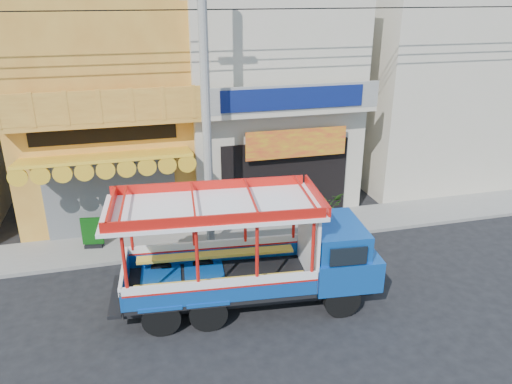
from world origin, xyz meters
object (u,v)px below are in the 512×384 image
(utility_pole, at_px, (210,93))
(potted_plant_a, at_px, (327,207))
(potted_plant_b, at_px, (285,210))
(green_sign, at_px, (93,235))
(songthaew_truck, at_px, (266,252))

(utility_pole, distance_m, potted_plant_a, 6.06)
(potted_plant_a, bearing_deg, potted_plant_b, 155.08)
(green_sign, relative_size, potted_plant_b, 1.04)
(songthaew_truck, xyz_separation_m, potted_plant_b, (1.89, 4.32, -0.92))
(green_sign, relative_size, potted_plant_a, 0.91)
(utility_pole, bearing_deg, potted_plant_a, 10.49)
(songthaew_truck, bearing_deg, potted_plant_a, 50.42)
(utility_pole, height_order, potted_plant_b, utility_pole)
(utility_pole, height_order, songthaew_truck, utility_pole)
(songthaew_truck, relative_size, green_sign, 6.85)
(green_sign, height_order, potted_plant_b, green_sign)
(utility_pole, bearing_deg, green_sign, 167.41)
(songthaew_truck, bearing_deg, potted_plant_b, 66.35)
(potted_plant_b, bearing_deg, songthaew_truck, 106.91)
(potted_plant_a, height_order, potted_plant_b, potted_plant_a)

